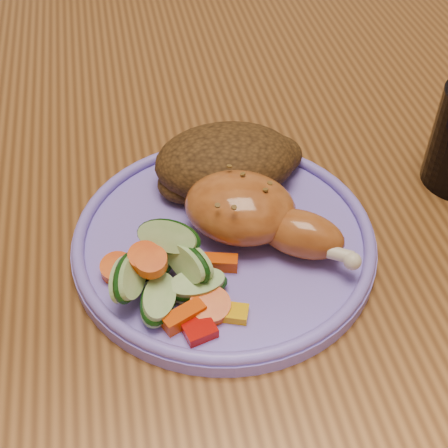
# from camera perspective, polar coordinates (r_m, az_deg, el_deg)

# --- Properties ---
(dining_table) EXTENTS (0.90, 1.40, 0.75)m
(dining_table) POSITION_cam_1_polar(r_m,az_deg,el_deg) (0.67, 0.30, 1.67)
(dining_table) COLOR brown
(dining_table) RESTS_ON ground
(chair_far) EXTENTS (0.42, 0.42, 0.91)m
(chair_far) POSITION_cam_1_polar(r_m,az_deg,el_deg) (1.28, -5.41, 14.92)
(chair_far) COLOR #4C2D16
(chair_far) RESTS_ON ground
(plate) EXTENTS (0.25, 0.25, 0.01)m
(plate) POSITION_cam_1_polar(r_m,az_deg,el_deg) (0.51, 0.00, -1.67)
(plate) COLOR #7C67D9
(plate) RESTS_ON dining_table
(plate_rim) EXTENTS (0.25, 0.25, 0.01)m
(plate_rim) POSITION_cam_1_polar(r_m,az_deg,el_deg) (0.50, 0.00, -0.81)
(plate_rim) COLOR #7C67D9
(plate_rim) RESTS_ON plate
(chicken_leg) EXTENTS (0.14, 0.13, 0.05)m
(chicken_leg) POSITION_cam_1_polar(r_m,az_deg,el_deg) (0.50, 2.82, 0.94)
(chicken_leg) COLOR #AB5923
(chicken_leg) RESTS_ON plate
(rice_pilaf) EXTENTS (0.13, 0.09, 0.05)m
(rice_pilaf) POSITION_cam_1_polar(r_m,az_deg,el_deg) (0.55, 0.43, 5.68)
(rice_pilaf) COLOR #472B11
(rice_pilaf) RESTS_ON plate
(vegetable_pile) EXTENTS (0.11, 0.11, 0.05)m
(vegetable_pile) POSITION_cam_1_polar(r_m,az_deg,el_deg) (0.46, -5.27, -4.22)
(vegetable_pile) COLOR #A50A05
(vegetable_pile) RESTS_ON plate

